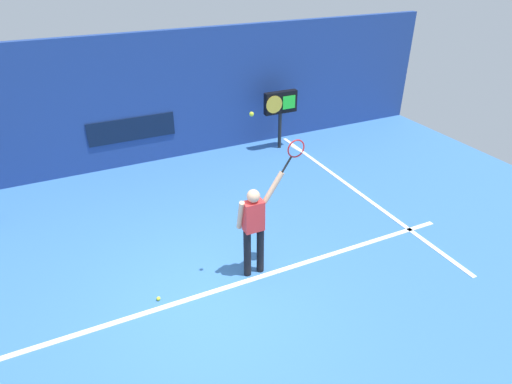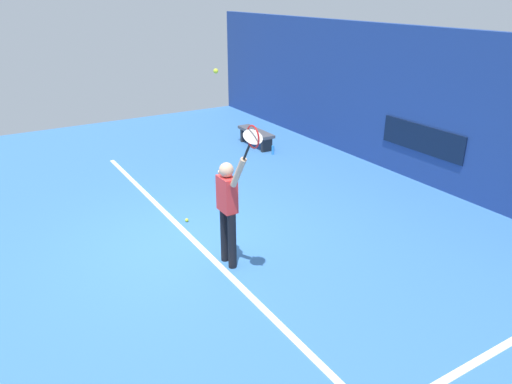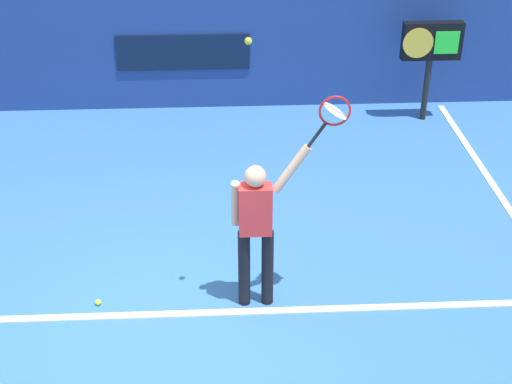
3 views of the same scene
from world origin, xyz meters
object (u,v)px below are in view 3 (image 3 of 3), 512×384
tennis_ball (248,41)px  scoreboard_clock (431,45)px  tennis_racket (333,114)px  spare_ball (98,302)px  tennis_player (256,224)px

tennis_ball → scoreboard_clock: tennis_ball is taller
tennis_racket → tennis_ball: size_ratio=8.82×
spare_ball → tennis_player: bearing=-1.0°
tennis_racket → scoreboard_clock: size_ratio=0.36×
tennis_ball → spare_ball: tennis_ball is taller
tennis_player → tennis_ball: tennis_ball is taller
scoreboard_clock → spare_ball: scoreboard_clock is taller
scoreboard_clock → spare_ball: 6.76m
tennis_ball → spare_ball: bearing=175.7°
tennis_player → tennis_racket: tennis_racket is taller
scoreboard_clock → spare_ball: (-4.74, -4.66, -1.24)m
spare_ball → scoreboard_clock: bearing=44.5°
scoreboard_clock → tennis_ball: bearing=-122.8°
scoreboard_clock → spare_ball: size_ratio=24.17×
tennis_racket → spare_ball: 3.30m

